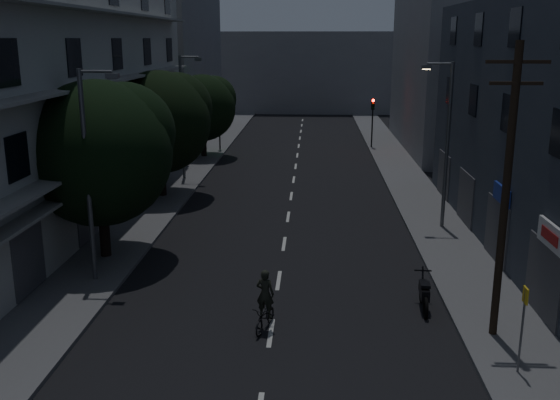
# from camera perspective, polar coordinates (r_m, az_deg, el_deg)

# --- Properties ---
(ground) EXTENTS (160.00, 160.00, 0.00)m
(ground) POSITION_cam_1_polar(r_m,az_deg,el_deg) (37.95, 1.06, 0.55)
(ground) COLOR black
(ground) RESTS_ON ground
(sidewalk_left) EXTENTS (3.00, 90.00, 0.15)m
(sidewalk_left) POSITION_cam_1_polar(r_m,az_deg,el_deg) (38.91, -10.05, 0.79)
(sidewalk_left) COLOR #565659
(sidewalk_left) RESTS_ON ground
(sidewalk_right) EXTENTS (3.00, 90.00, 0.15)m
(sidewalk_right) POSITION_cam_1_polar(r_m,az_deg,el_deg) (38.41, 12.31, 0.50)
(sidewalk_right) COLOR #565659
(sidewalk_right) RESTS_ON ground
(lane_markings) EXTENTS (0.15, 60.50, 0.01)m
(lane_markings) POSITION_cam_1_polar(r_m,az_deg,el_deg) (44.03, 1.35, 2.52)
(lane_markings) COLOR beige
(lane_markings) RESTS_ON ground
(building_left) EXTENTS (7.00, 36.00, 14.00)m
(building_left) POSITION_cam_1_polar(r_m,az_deg,el_deg) (32.69, -21.17, 9.75)
(building_left) COLOR #AEAEA9
(building_left) RESTS_ON ground
(building_far_left) EXTENTS (6.00, 20.00, 16.00)m
(building_far_left) POSITION_cam_1_polar(r_m,az_deg,el_deg) (61.27, -9.69, 13.25)
(building_far_left) COLOR slate
(building_far_left) RESTS_ON ground
(building_far_right) EXTENTS (6.00, 20.00, 13.00)m
(building_far_right) POSITION_cam_1_polar(r_m,az_deg,el_deg) (54.92, 14.63, 11.30)
(building_far_right) COLOR slate
(building_far_right) RESTS_ON ground
(building_far_end) EXTENTS (24.00, 8.00, 10.00)m
(building_far_end) POSITION_cam_1_polar(r_m,az_deg,el_deg) (81.91, 2.24, 11.62)
(building_far_end) COLOR slate
(building_far_end) RESTS_ON ground
(tree_near) EXTENTS (6.06, 6.06, 7.48)m
(tree_near) POSITION_cam_1_polar(r_m,az_deg,el_deg) (26.82, -16.11, 4.63)
(tree_near) COLOR black
(tree_near) RESTS_ON sidewalk_left
(tree_mid) EXTENTS (5.94, 5.94, 7.31)m
(tree_mid) POSITION_cam_1_polar(r_m,az_deg,el_deg) (36.98, -10.86, 7.36)
(tree_mid) COLOR black
(tree_mid) RESTS_ON sidewalk_left
(tree_far) EXTENTS (5.15, 5.15, 6.37)m
(tree_far) POSITION_cam_1_polar(r_m,az_deg,el_deg) (49.44, -7.02, 8.60)
(tree_far) COLOR black
(tree_far) RESTS_ON sidewalk_left
(traffic_signal_far_right) EXTENTS (0.28, 0.37, 4.10)m
(traffic_signal_far_right) POSITION_cam_1_polar(r_m,az_deg,el_deg) (53.77, 8.47, 7.91)
(traffic_signal_far_right) COLOR black
(traffic_signal_far_right) RESTS_ON sidewalk_right
(traffic_signal_far_left) EXTENTS (0.28, 0.37, 4.10)m
(traffic_signal_far_left) POSITION_cam_1_polar(r_m,az_deg,el_deg) (52.39, -5.59, 7.82)
(traffic_signal_far_left) COLOR black
(traffic_signal_far_left) RESTS_ON sidewalk_left
(street_lamp_left_near) EXTENTS (1.51, 0.25, 8.00)m
(street_lamp_left_near) POSITION_cam_1_polar(r_m,az_deg,el_deg) (24.16, -17.01, 2.96)
(street_lamp_left_near) COLOR #585B60
(street_lamp_left_near) RESTS_ON sidewalk_left
(street_lamp_right) EXTENTS (1.51, 0.25, 8.00)m
(street_lamp_right) POSITION_cam_1_polar(r_m,az_deg,el_deg) (31.02, 14.88, 5.57)
(street_lamp_right) COLOR #56595D
(street_lamp_right) RESTS_ON sidewalk_right
(street_lamp_left_far) EXTENTS (1.51, 0.25, 8.00)m
(street_lamp_left_far) POSITION_cam_1_polar(r_m,az_deg,el_deg) (41.53, -8.81, 8.05)
(street_lamp_left_far) COLOR #525659
(street_lamp_left_far) RESTS_ON sidewalk_left
(utility_pole) EXTENTS (1.80, 0.24, 9.00)m
(utility_pole) POSITION_cam_1_polar(r_m,az_deg,el_deg) (19.72, 19.98, 1.01)
(utility_pole) COLOR black
(utility_pole) RESTS_ON sidewalk_right
(bus_stop_sign) EXTENTS (0.06, 0.35, 2.52)m
(bus_stop_sign) POSITION_cam_1_polar(r_m,az_deg,el_deg) (18.53, 21.37, -9.71)
(bus_stop_sign) COLOR #595B60
(bus_stop_sign) RESTS_ON sidewalk_right
(motorcycle) EXTENTS (0.61, 2.11, 1.35)m
(motorcycle) POSITION_cam_1_polar(r_m,az_deg,el_deg) (22.54, 13.02, -8.43)
(motorcycle) COLOR black
(motorcycle) RESTS_ON ground
(cyclist) EXTENTS (0.98, 1.72, 2.06)m
(cyclist) POSITION_cam_1_polar(r_m,az_deg,el_deg) (20.46, -1.36, -9.98)
(cyclist) COLOR black
(cyclist) RESTS_ON ground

